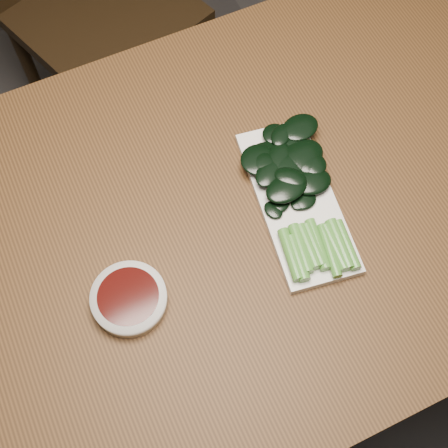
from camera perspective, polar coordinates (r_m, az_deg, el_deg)
ground at (r=1.73m, az=0.34°, el=-10.37°), size 6.00×6.00×0.00m
table at (r=1.09m, az=0.53°, el=-0.82°), size 1.40×0.80×0.75m
sauce_bowl at (r=0.97m, az=-8.67°, el=-6.78°), size 0.12×0.12×0.03m
serving_plate at (r=1.04m, az=6.68°, el=2.07°), size 0.17×0.32×0.01m
gai_lan at (r=1.03m, az=6.66°, el=3.11°), size 0.18×0.30×0.03m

